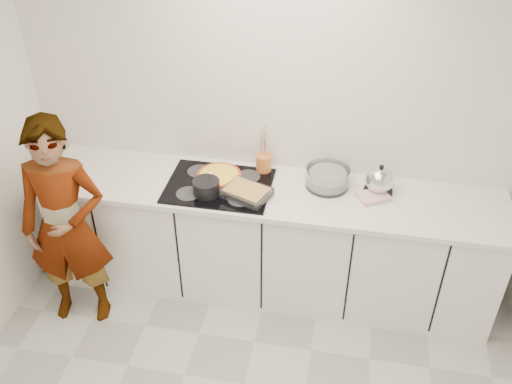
% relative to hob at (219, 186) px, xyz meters
% --- Properties ---
extents(wall_back, '(3.60, 0.00, 2.60)m').
position_rel_hob_xyz_m(wall_back, '(0.35, 0.34, 0.38)').
color(wall_back, silver).
rests_on(wall_back, ground).
extents(base_cabinets, '(3.20, 0.58, 0.87)m').
position_rel_hob_xyz_m(base_cabinets, '(0.35, 0.02, -0.48)').
color(base_cabinets, white).
rests_on(base_cabinets, floor).
extents(countertop, '(3.24, 0.64, 0.04)m').
position_rel_hob_xyz_m(countertop, '(0.35, 0.02, -0.03)').
color(countertop, white).
rests_on(countertop, base_cabinets).
extents(hob, '(0.72, 0.54, 0.01)m').
position_rel_hob_xyz_m(hob, '(0.00, 0.00, 0.00)').
color(hob, black).
rests_on(hob, countertop).
extents(tart_dish, '(0.37, 0.37, 0.05)m').
position_rel_hob_xyz_m(tart_dish, '(-0.01, 0.06, 0.04)').
color(tart_dish, red).
rests_on(tart_dish, hob).
extents(saucepan, '(0.23, 0.23, 0.17)m').
position_rel_hob_xyz_m(saucepan, '(-0.06, -0.11, 0.06)').
color(saucepan, black).
rests_on(saucepan, hob).
extents(baking_dish, '(0.36, 0.32, 0.06)m').
position_rel_hob_xyz_m(baking_dish, '(0.22, -0.09, 0.04)').
color(baking_dish, silver).
rests_on(baking_dish, hob).
extents(mixing_bowl, '(0.40, 0.40, 0.14)m').
position_rel_hob_xyz_m(mixing_bowl, '(0.74, 0.14, 0.06)').
color(mixing_bowl, silver).
rests_on(mixing_bowl, countertop).
extents(tea_towel, '(0.24, 0.22, 0.03)m').
position_rel_hob_xyz_m(tea_towel, '(1.06, 0.05, 0.01)').
color(tea_towel, white).
rests_on(tea_towel, countertop).
extents(kettle, '(0.22, 0.22, 0.22)m').
position_rel_hob_xyz_m(kettle, '(1.09, 0.13, 0.09)').
color(kettle, black).
rests_on(kettle, countertop).
extents(utensil_crock, '(0.13, 0.13, 0.14)m').
position_rel_hob_xyz_m(utensil_crock, '(0.27, 0.24, 0.06)').
color(utensil_crock, orange).
rests_on(utensil_crock, countertop).
extents(cook, '(0.64, 0.48, 1.60)m').
position_rel_hob_xyz_m(cook, '(-0.93, -0.48, -0.12)').
color(cook, white).
rests_on(cook, floor).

